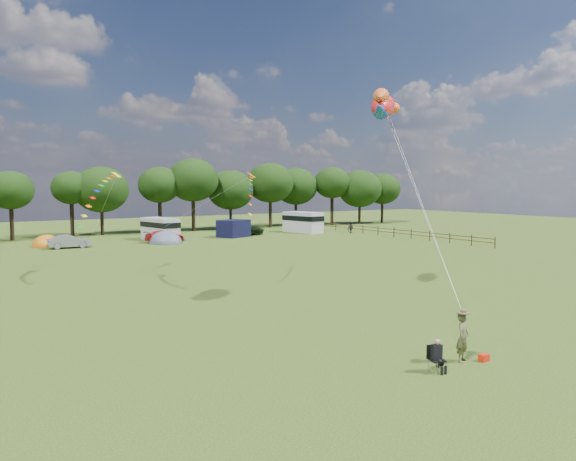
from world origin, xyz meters
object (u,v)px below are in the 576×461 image
tent_orange (47,246)px  walker_b (350,227)px  kite_flyer (463,337)px  car_c (165,236)px  car_d (243,229)px  campervan_c (160,228)px  fish_kite (382,106)px  car_b (69,242)px  camp_chair (436,352)px  tent_greyblue (166,243)px  walker_a (316,227)px  campervan_d (303,221)px

tent_orange → walker_b: (37.66, -4.83, 0.78)m
kite_flyer → walker_b: (31.55, 45.46, -0.12)m
car_c → car_d: (11.96, 3.26, 0.10)m
campervan_c → tent_orange: (-12.68, -0.27, -1.40)m
kite_flyer → fish_kite: bearing=39.9°
car_d → walker_b: bearing=-93.0°
car_b → camp_chair: bearing=-175.8°
tent_greyblue → walker_a: 21.62m
car_d → campervan_d: campervan_d is taller
car_b → tent_greyblue: size_ratio=0.96×
tent_greyblue → camp_chair: size_ratio=3.42×
tent_greyblue → walker_b: walker_b is taller
car_c → car_b: bearing=83.6°
walker_b → car_b: bearing=-9.0°
tent_orange → car_d: bearing=2.2°
car_c → kite_flyer: kite_flyer is taller
car_c → kite_flyer: size_ratio=2.42×
car_c → fish_kite: 38.41m
car_c → kite_flyer: 48.37m
car_c → campervan_c: 2.72m
kite_flyer → fish_kite: 16.17m
campervan_c → camp_chair: 51.51m
campervan_c → tent_greyblue: 4.33m
walker_b → walker_a: bearing=-32.5°
tent_greyblue → walker_b: 25.84m
kite_flyer → walker_a: 54.86m
car_d → fish_kite: 43.32m
tent_greyblue → walker_b: size_ratio=2.56×
campervan_d → car_b: bearing=83.9°
walker_a → tent_orange: bearing=-19.0°
car_d → tent_greyblue: 13.27m
campervan_d → tent_greyblue: campervan_d is taller
car_b → car_c: 10.66m
campervan_d → campervan_c: bearing=77.4°
walker_a → walker_b: walker_a is taller
campervan_d → tent_orange: (-32.93, 0.28, -1.50)m
campervan_c → tent_orange: size_ratio=1.64×
campervan_d → walker_a: bearing=-179.1°
tent_orange → camp_chair: 50.75m
car_b → car_d: size_ratio=0.70×
camp_chair → car_c: bearing=96.7°
car_d → tent_greyblue: (-12.39, -4.69, -0.75)m
car_d → campervan_d: 8.80m
campervan_c → tent_greyblue: bearing=157.1°
car_c → walker_a: size_ratio=2.69×
walker_a → car_b: bearing=-13.9°
camp_chair → walker_a: (29.05, 47.83, 0.12)m
campervan_c → tent_greyblue: size_ratio=1.40×
car_d → car_c: bearing=125.5°
campervan_d → walker_b: (4.74, -4.54, -0.72)m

